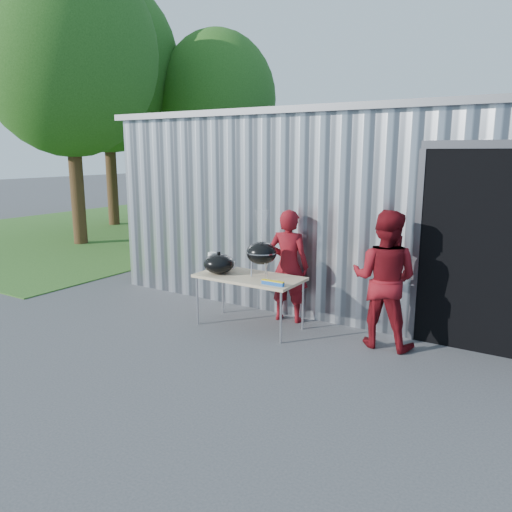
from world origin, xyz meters
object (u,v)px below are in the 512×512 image
Objects in this scene: folding_table at (249,279)px; person_cook at (288,266)px; person_bystander at (384,279)px; kettle_grill at (262,247)px.

person_cook is (0.33, 0.54, 0.12)m from folding_table.
folding_table is 0.90× the size of person_cook.
kettle_grill is at bearing 6.79° from person_bystander.
person_cook is at bearing 58.82° from folding_table.
person_bystander is (1.49, -0.21, 0.05)m from person_cook.
kettle_grill is (0.15, 0.07, 0.46)m from folding_table.
person_cook is at bearing 69.74° from kettle_grill.
person_bystander reaches higher than kettle_grill.
folding_table is 0.49m from kettle_grill.
person_bystander is (1.67, 0.26, -0.29)m from kettle_grill.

